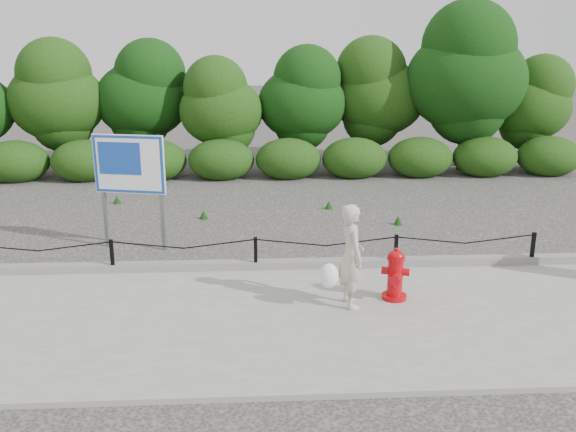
{
  "coord_description": "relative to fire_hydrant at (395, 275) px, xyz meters",
  "views": [
    {
      "loc": [
        0.02,
        -10.13,
        4.02
      ],
      "look_at": [
        0.58,
        0.2,
        1.0
      ],
      "focal_mm": 38.0,
      "sensor_mm": 36.0,
      "label": 1
    }
  ],
  "objects": [
    {
      "name": "curb",
      "position": [
        -2.17,
        1.43,
        -0.33
      ],
      "size": [
        14.0,
        0.22,
        0.14
      ],
      "primitive_type": "cube",
      "color": "slate",
      "rests_on": "sidewalk"
    },
    {
      "name": "sidewalk",
      "position": [
        -2.17,
        -0.62,
        -0.44
      ],
      "size": [
        14.0,
        4.0,
        0.08
      ],
      "primitive_type": "cube",
      "color": "gray",
      "rests_on": "ground"
    },
    {
      "name": "advertising_sign",
      "position": [
        -4.58,
        2.86,
        1.13
      ],
      "size": [
        1.4,
        0.4,
        2.28
      ],
      "rotation": [
        0.0,
        0.0,
        -0.22
      ],
      "color": "slate",
      "rests_on": "ground"
    },
    {
      "name": "ground",
      "position": [
        -2.17,
        1.38,
        -0.48
      ],
      "size": [
        90.0,
        90.0,
        0.0
      ],
      "primitive_type": "plane",
      "color": "#2D2B28",
      "rests_on": "ground"
    },
    {
      "name": "fire_hydrant",
      "position": [
        0.0,
        0.0,
        0.0
      ],
      "size": [
        0.48,
        0.49,
        0.84
      ],
      "rotation": [
        0.0,
        0.0,
        -0.27
      ],
      "color": "#B4060D",
      "rests_on": "sidewalk"
    },
    {
      "name": "chain_barrier",
      "position": [
        -2.17,
        1.38,
        -0.02
      ],
      "size": [
        10.06,
        0.06,
        0.6
      ],
      "color": "black",
      "rests_on": "sidewalk"
    },
    {
      "name": "treeline",
      "position": [
        -1.19,
        10.31,
        1.98
      ],
      "size": [
        19.94,
        3.7,
        5.05
      ],
      "color": "black",
      "rests_on": "ground"
    },
    {
      "name": "pedestrian",
      "position": [
        -0.76,
        -0.21,
        0.39
      ],
      "size": [
        0.74,
        0.64,
        1.61
      ],
      "rotation": [
        0.0,
        0.0,
        1.75
      ],
      "color": "#B5B19B",
      "rests_on": "sidewalk"
    }
  ]
}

